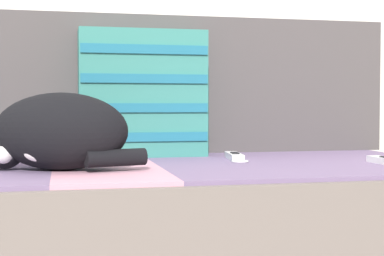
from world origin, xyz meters
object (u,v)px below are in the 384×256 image
object	(u,v)px
game_remote_far	(235,156)
throw_pillow_striped	(142,94)
couch	(105,228)
sleeping_cat	(56,134)

from	to	relation	value
game_remote_far	throw_pillow_striped	bearing A→B (deg)	146.45
couch	sleeping_cat	bearing A→B (deg)	-134.63
throw_pillow_striped	sleeping_cat	distance (m)	0.45
throw_pillow_striped	sleeping_cat	bearing A→B (deg)	-126.46
sleeping_cat	couch	bearing A→B (deg)	45.37
couch	throw_pillow_striped	size ratio (longest dim) A/B	5.19
couch	sleeping_cat	size ratio (longest dim) A/B	5.21
throw_pillow_striped	game_remote_far	world-z (taller)	throw_pillow_striped
couch	sleeping_cat	xyz separation A→B (m)	(-0.13, -0.13, 0.27)
sleeping_cat	game_remote_far	bearing A→B (deg)	20.01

